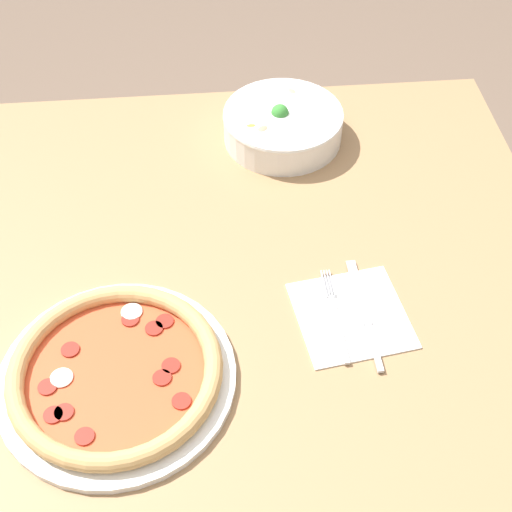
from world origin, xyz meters
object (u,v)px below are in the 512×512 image
object	(u,v)px
bowl	(283,123)
knife	(366,318)
fork	(336,316)
pizza	(116,373)

from	to	relation	value
bowl	knife	bearing A→B (deg)	-80.23
bowl	fork	distance (m)	0.43
bowl	pizza	bearing A→B (deg)	-119.55
fork	knife	bearing A→B (deg)	-100.88
pizza	fork	bearing A→B (deg)	14.01
pizza	knife	xyz separation A→B (m)	(0.36, 0.07, -0.01)
knife	pizza	bearing A→B (deg)	99.64
bowl	knife	xyz separation A→B (m)	(0.08, -0.44, -0.03)
bowl	fork	bearing A→B (deg)	-85.89
fork	knife	world-z (taller)	same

